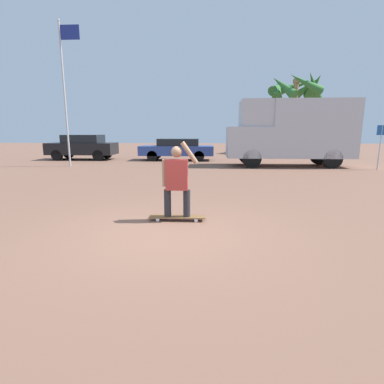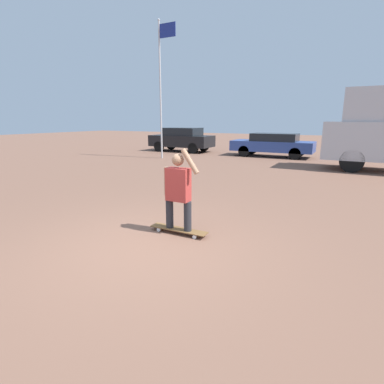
{
  "view_description": "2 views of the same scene",
  "coord_description": "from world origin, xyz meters",
  "px_view_note": "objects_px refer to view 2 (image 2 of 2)",
  "views": [
    {
      "loc": [
        0.77,
        -4.99,
        1.77
      ],
      "look_at": [
        0.43,
        1.19,
        0.51
      ],
      "focal_mm": 28.0,
      "sensor_mm": 36.0,
      "label": 1
    },
    {
      "loc": [
        2.84,
        -3.72,
        2.07
      ],
      "look_at": [
        0.16,
        1.31,
        0.68
      ],
      "focal_mm": 28.0,
      "sensor_mm": 36.0,
      "label": 2
    }
  ],
  "objects_px": {
    "flagpole": "(162,81)",
    "parked_car_blue": "(273,144)",
    "person_skateboarder": "(178,188)",
    "skateboard": "(179,230)",
    "parked_car_black": "(182,139)"
  },
  "relations": [
    {
      "from": "flagpole",
      "to": "parked_car_blue",
      "type": "bearing_deg",
      "value": 34.85
    },
    {
      "from": "parked_car_blue",
      "to": "person_skateboarder",
      "type": "bearing_deg",
      "value": -84.06
    },
    {
      "from": "skateboard",
      "to": "parked_car_black",
      "type": "distance_m",
      "value": 14.75
    },
    {
      "from": "person_skateboarder",
      "to": "flagpole",
      "type": "xyz_separation_m",
      "value": [
        -6.4,
        9.18,
        3.14
      ]
    },
    {
      "from": "person_skateboarder",
      "to": "parked_car_blue",
      "type": "height_order",
      "value": "person_skateboarder"
    },
    {
      "from": "flagpole",
      "to": "parked_car_black",
      "type": "bearing_deg",
      "value": 104.21
    },
    {
      "from": "skateboard",
      "to": "person_skateboarder",
      "type": "relative_size",
      "value": 0.75
    },
    {
      "from": "parked_car_blue",
      "to": "parked_car_black",
      "type": "distance_m",
      "value": 5.99
    },
    {
      "from": "parked_car_blue",
      "to": "parked_car_black",
      "type": "relative_size",
      "value": 1.09
    },
    {
      "from": "person_skateboarder",
      "to": "parked_car_black",
      "type": "height_order",
      "value": "person_skateboarder"
    },
    {
      "from": "parked_car_black",
      "to": "flagpole",
      "type": "distance_m",
      "value": 4.9
    },
    {
      "from": "person_skateboarder",
      "to": "parked_car_black",
      "type": "xyz_separation_m",
      "value": [
        -7.31,
        12.79,
        -0.05
      ]
    },
    {
      "from": "flagpole",
      "to": "person_skateboarder",
      "type": "bearing_deg",
      "value": -55.13
    },
    {
      "from": "skateboard",
      "to": "person_skateboarder",
      "type": "distance_m",
      "value": 0.8
    },
    {
      "from": "person_skateboarder",
      "to": "parked_car_black",
      "type": "bearing_deg",
      "value": 119.76
    }
  ]
}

